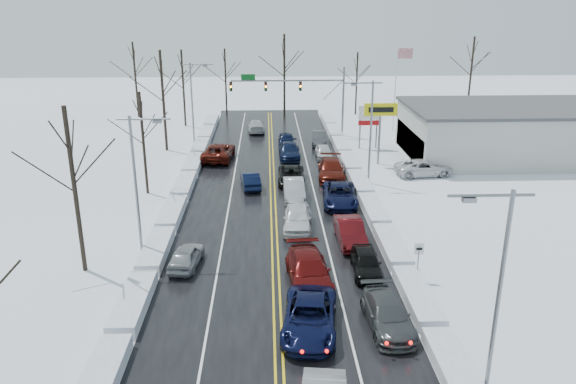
{
  "coord_description": "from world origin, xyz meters",
  "views": [
    {
      "loc": [
        -0.41,
        -36.88,
        15.63
      ],
      "look_at": [
        1.02,
        0.68,
        2.5
      ],
      "focal_mm": 35.0,
      "sensor_mm": 36.0,
      "label": 1
    }
  ],
  "objects_px": {
    "traffic_signal_mast": "(300,89)",
    "dealership_building": "(507,132)",
    "tires_plus_sign": "(381,114)",
    "flagpole": "(397,82)",
    "oncoming_car_0": "(251,187)"
  },
  "relations": [
    {
      "from": "dealership_building",
      "to": "flagpole",
      "type": "bearing_deg",
      "value": 126.27
    },
    {
      "from": "traffic_signal_mast",
      "to": "flagpole",
      "type": "relative_size",
      "value": 1.33
    },
    {
      "from": "flagpole",
      "to": "traffic_signal_mast",
      "type": "bearing_deg",
      "value": -170.27
    },
    {
      "from": "traffic_signal_mast",
      "to": "dealership_building",
      "type": "xyz_separation_m",
      "value": [
        20.53,
        -9.99,
        -2.82
      ]
    },
    {
      "from": "traffic_signal_mast",
      "to": "dealership_building",
      "type": "height_order",
      "value": "traffic_signal_mast"
    },
    {
      "from": "flagpole",
      "to": "oncoming_car_0",
      "type": "xyz_separation_m",
      "value": [
        -17.06,
        -20.85,
        -5.93
      ]
    },
    {
      "from": "tires_plus_sign",
      "to": "dealership_building",
      "type": "height_order",
      "value": "tires_plus_sign"
    },
    {
      "from": "flagpole",
      "to": "dealership_building",
      "type": "bearing_deg",
      "value": -53.73
    },
    {
      "from": "traffic_signal_mast",
      "to": "tires_plus_sign",
      "type": "relative_size",
      "value": 2.21
    },
    {
      "from": "tires_plus_sign",
      "to": "flagpole",
      "type": "distance_m",
      "value": 14.79
    },
    {
      "from": "traffic_signal_mast",
      "to": "flagpole",
      "type": "bearing_deg",
      "value": 9.73
    },
    {
      "from": "tires_plus_sign",
      "to": "flagpole",
      "type": "bearing_deg",
      "value": 71.56
    },
    {
      "from": "dealership_building",
      "to": "oncoming_car_0",
      "type": "distance_m",
      "value": 27.47
    },
    {
      "from": "tires_plus_sign",
      "to": "oncoming_car_0",
      "type": "height_order",
      "value": "tires_plus_sign"
    },
    {
      "from": "traffic_signal_mast",
      "to": "dealership_building",
      "type": "distance_m",
      "value": 23.01
    }
  ]
}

